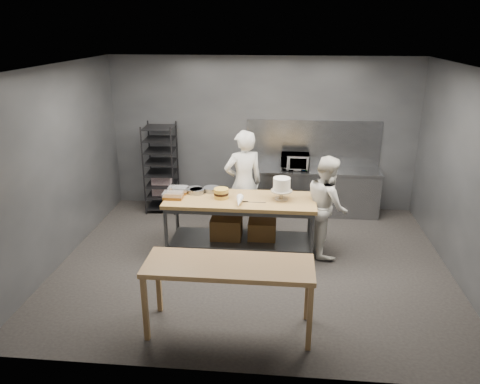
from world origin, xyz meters
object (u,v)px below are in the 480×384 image
at_px(speed_rack, 161,169).
at_px(layer_cake, 221,193).
at_px(work_table, 241,218).
at_px(microwave, 295,162).
at_px(frosted_cake_stand, 282,186).
at_px(near_counter, 229,270).
at_px(chef_behind, 244,184).
at_px(chef_right, 327,206).

height_order(speed_rack, layer_cake, speed_rack).
distance_m(work_table, microwave, 2.03).
xyz_separation_m(microwave, layer_cake, (-1.20, -1.79, -0.05)).
relative_size(speed_rack, frosted_cake_stand, 4.86).
xyz_separation_m(near_counter, microwave, (0.82, 3.91, 0.24)).
bearing_deg(work_table, chef_behind, 91.32).
xyz_separation_m(near_counter, frosted_cake_stand, (0.58, 2.14, 0.34)).
bearing_deg(near_counter, chef_right, 59.35).
height_order(near_counter, microwave, microwave).
xyz_separation_m(work_table, layer_cake, (-0.31, -0.03, 0.43)).
relative_size(chef_right, layer_cake, 6.94).
relative_size(work_table, chef_behind, 1.27).
bearing_deg(work_table, microwave, 63.41).
height_order(near_counter, frosted_cake_stand, frosted_cake_stand).
distance_m(microwave, frosted_cake_stand, 1.78).
height_order(chef_behind, chef_right, chef_behind).
bearing_deg(speed_rack, chef_right, -27.37).
distance_m(work_table, speed_rack, 2.44).
distance_m(speed_rack, microwave, 2.64).
distance_m(chef_behind, frosted_cake_stand, 0.95).
xyz_separation_m(chef_behind, microwave, (0.90, 1.11, 0.11)).
distance_m(frosted_cake_stand, layer_cake, 0.97).
height_order(speed_rack, chef_behind, chef_behind).
relative_size(work_table, microwave, 4.43).
distance_m(chef_behind, microwave, 1.43).
xyz_separation_m(chef_right, layer_cake, (-1.69, -0.10, 0.18)).
distance_m(chef_right, microwave, 1.78).
bearing_deg(speed_rack, chef_behind, -30.72).
distance_m(speed_rack, frosted_cake_stand, 2.94).
xyz_separation_m(chef_right, microwave, (-0.49, 1.70, 0.23)).
bearing_deg(work_table, layer_cake, -174.94).
relative_size(near_counter, chef_behind, 1.06).
bearing_deg(layer_cake, frosted_cake_stand, 1.65).
xyz_separation_m(chef_behind, chef_right, (1.39, -0.59, -0.13)).
relative_size(work_table, frosted_cake_stand, 6.66).
height_order(near_counter, speed_rack, speed_rack).
bearing_deg(near_counter, microwave, 78.15).
bearing_deg(chef_behind, layer_cake, 42.26).
relative_size(chef_behind, chef_right, 1.16).
relative_size(near_counter, chef_right, 1.23).
height_order(speed_rack, frosted_cake_stand, speed_rack).
distance_m(near_counter, layer_cake, 2.16).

